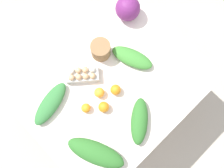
{
  "coord_description": "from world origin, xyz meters",
  "views": [
    {
      "loc": [
        -0.28,
        -0.29,
        2.51
      ],
      "look_at": [
        0.0,
        0.0,
        0.79
      ],
      "focal_mm": 40.0,
      "sensor_mm": 36.0,
      "label": 1
    }
  ],
  "objects_px": {
    "orange_0": "(104,107)",
    "orange_3": "(99,93)",
    "greens_bunch_scallion": "(132,58)",
    "orange_1": "(116,90)",
    "orange_2": "(86,108)",
    "greens_bunch_chard": "(50,104)",
    "egg_carton": "(82,75)",
    "cabbage_purple": "(128,8)",
    "greens_bunch_dandelion": "(139,121)",
    "paper_bag": "(101,50)",
    "greens_bunch_kale": "(96,153)"
  },
  "relations": [
    {
      "from": "greens_bunch_scallion",
      "to": "orange_3",
      "type": "relative_size",
      "value": 4.34
    },
    {
      "from": "egg_carton",
      "to": "greens_bunch_kale",
      "type": "bearing_deg",
      "value": -83.56
    },
    {
      "from": "egg_carton",
      "to": "greens_bunch_dandelion",
      "type": "bearing_deg",
      "value": -44.06
    },
    {
      "from": "orange_2",
      "to": "greens_bunch_dandelion",
      "type": "bearing_deg",
      "value": -57.36
    },
    {
      "from": "orange_2",
      "to": "orange_3",
      "type": "height_order",
      "value": "orange_3"
    },
    {
      "from": "greens_bunch_scallion",
      "to": "cabbage_purple",
      "type": "bearing_deg",
      "value": 50.82
    },
    {
      "from": "greens_bunch_dandelion",
      "to": "orange_1",
      "type": "height_order",
      "value": "greens_bunch_dandelion"
    },
    {
      "from": "egg_carton",
      "to": "orange_2",
      "type": "distance_m",
      "value": 0.24
    },
    {
      "from": "greens_bunch_dandelion",
      "to": "greens_bunch_scallion",
      "type": "distance_m",
      "value": 0.46
    },
    {
      "from": "cabbage_purple",
      "to": "orange_2",
      "type": "bearing_deg",
      "value": -155.74
    },
    {
      "from": "greens_bunch_scallion",
      "to": "orange_0",
      "type": "height_order",
      "value": "orange_0"
    },
    {
      "from": "paper_bag",
      "to": "greens_bunch_scallion",
      "type": "xyz_separation_m",
      "value": [
        0.13,
        -0.19,
        -0.03
      ]
    },
    {
      "from": "greens_bunch_chard",
      "to": "orange_3",
      "type": "bearing_deg",
      "value": -30.72
    },
    {
      "from": "greens_bunch_chard",
      "to": "greens_bunch_dandelion",
      "type": "height_order",
      "value": "greens_bunch_dandelion"
    },
    {
      "from": "orange_3",
      "to": "egg_carton",
      "type": "bearing_deg",
      "value": 89.39
    },
    {
      "from": "greens_bunch_dandelion",
      "to": "orange_3",
      "type": "xyz_separation_m",
      "value": [
        -0.06,
        0.33,
        -0.01
      ]
    },
    {
      "from": "greens_bunch_kale",
      "to": "orange_3",
      "type": "xyz_separation_m",
      "value": [
        0.29,
        0.28,
        -0.01
      ]
    },
    {
      "from": "cabbage_purple",
      "to": "orange_0",
      "type": "xyz_separation_m",
      "value": [
        -0.62,
        -0.4,
        -0.05
      ]
    },
    {
      "from": "greens_bunch_chard",
      "to": "greens_bunch_scallion",
      "type": "xyz_separation_m",
      "value": [
        0.64,
        -0.15,
        0.0
      ]
    },
    {
      "from": "greens_bunch_scallion",
      "to": "paper_bag",
      "type": "bearing_deg",
      "value": 123.61
    },
    {
      "from": "greens_bunch_dandelion",
      "to": "cabbage_purple",
      "type": "bearing_deg",
      "value": 51.07
    },
    {
      "from": "greens_bunch_dandelion",
      "to": "orange_0",
      "type": "relative_size",
      "value": 4.18
    },
    {
      "from": "cabbage_purple",
      "to": "greens_bunch_kale",
      "type": "bearing_deg",
      "value": -146.07
    },
    {
      "from": "greens_bunch_dandelion",
      "to": "orange_0",
      "type": "xyz_separation_m",
      "value": [
        -0.11,
        0.24,
        -0.01
      ]
    },
    {
      "from": "orange_0",
      "to": "orange_3",
      "type": "xyz_separation_m",
      "value": [
        0.05,
        0.1,
        -0.0
      ]
    },
    {
      "from": "cabbage_purple",
      "to": "egg_carton",
      "type": "distance_m",
      "value": 0.59
    },
    {
      "from": "egg_carton",
      "to": "greens_bunch_scallion",
      "type": "xyz_separation_m",
      "value": [
        0.34,
        -0.15,
        -0.01
      ]
    },
    {
      "from": "orange_1",
      "to": "orange_2",
      "type": "xyz_separation_m",
      "value": [
        -0.24,
        0.05,
        -0.0
      ]
    },
    {
      "from": "egg_carton",
      "to": "paper_bag",
      "type": "xyz_separation_m",
      "value": [
        0.22,
        0.04,
        0.02
      ]
    },
    {
      "from": "orange_3",
      "to": "greens_bunch_scallion",
      "type": "bearing_deg",
      "value": 3.74
    },
    {
      "from": "egg_carton",
      "to": "orange_2",
      "type": "xyz_separation_m",
      "value": [
        -0.14,
        -0.19,
        -0.01
      ]
    },
    {
      "from": "orange_0",
      "to": "orange_3",
      "type": "height_order",
      "value": "orange_0"
    },
    {
      "from": "egg_carton",
      "to": "greens_bunch_dandelion",
      "type": "relative_size",
      "value": 0.77
    },
    {
      "from": "paper_bag",
      "to": "greens_bunch_chard",
      "type": "bearing_deg",
      "value": -175.72
    },
    {
      "from": "greens_bunch_kale",
      "to": "orange_2",
      "type": "height_order",
      "value": "greens_bunch_kale"
    },
    {
      "from": "orange_1",
      "to": "greens_bunch_chard",
      "type": "bearing_deg",
      "value": 148.42
    },
    {
      "from": "paper_bag",
      "to": "orange_3",
      "type": "relative_size",
      "value": 1.97
    },
    {
      "from": "greens_bunch_scallion",
      "to": "orange_0",
      "type": "distance_m",
      "value": 0.41
    },
    {
      "from": "greens_bunch_scallion",
      "to": "orange_1",
      "type": "relative_size",
      "value": 4.15
    },
    {
      "from": "greens_bunch_chard",
      "to": "greens_bunch_dandelion",
      "type": "distance_m",
      "value": 0.62
    },
    {
      "from": "greens_bunch_dandelion",
      "to": "orange_2",
      "type": "bearing_deg",
      "value": 122.64
    },
    {
      "from": "egg_carton",
      "to": "greens_bunch_chard",
      "type": "distance_m",
      "value": 0.3
    },
    {
      "from": "cabbage_purple",
      "to": "greens_bunch_kale",
      "type": "xyz_separation_m",
      "value": [
        -0.87,
        -0.58,
        -0.04
      ]
    },
    {
      "from": "greens_bunch_dandelion",
      "to": "orange_1",
      "type": "relative_size",
      "value": 4.24
    },
    {
      "from": "orange_1",
      "to": "orange_2",
      "type": "relative_size",
      "value": 1.15
    },
    {
      "from": "cabbage_purple",
      "to": "greens_bunch_kale",
      "type": "distance_m",
      "value": 1.05
    },
    {
      "from": "orange_1",
      "to": "orange_3",
      "type": "distance_m",
      "value": 0.12
    },
    {
      "from": "greens_bunch_kale",
      "to": "orange_0",
      "type": "height_order",
      "value": "greens_bunch_kale"
    },
    {
      "from": "orange_3",
      "to": "greens_bunch_kale",
      "type": "bearing_deg",
      "value": -136.33
    },
    {
      "from": "greens_bunch_chard",
      "to": "paper_bag",
      "type": "bearing_deg",
      "value": 4.28
    }
  ]
}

